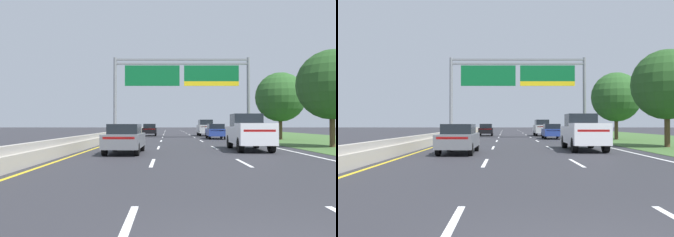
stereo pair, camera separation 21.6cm
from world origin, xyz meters
TOP-DOWN VIEW (x-y plane):
  - ground_plane at (0.00, 35.00)m, footprint 220.00×220.00m
  - lane_striping at (0.00, 34.54)m, footprint 11.96×106.00m
  - grass_verge_right at (13.95, 35.00)m, footprint 14.00×110.00m
  - median_barrier_concrete at (-6.60, 35.00)m, footprint 0.60×110.00m
  - overhead_sign_gantry at (0.30, 34.84)m, footprint 15.06×0.42m
  - pickup_truck_white at (3.63, 17.39)m, footprint 2.10×5.44m
  - car_silver_right_lane_suv at (3.68, 42.45)m, footprint 1.91×4.70m
  - car_black_left_lane_sedan at (-3.64, 42.54)m, footprint 1.91×4.44m
  - car_blue_right_lane_sedan at (3.78, 33.10)m, footprint 1.89×4.43m
  - car_grey_left_lane_sedan at (-3.52, 15.08)m, footprint 1.90×4.43m
  - roadside_tree_near at (9.86, 19.91)m, footprint 4.73×4.73m
  - roadside_tree_mid at (9.98, 31.23)m, footprint 4.91×4.91m

SIDE VIEW (x-z plane):
  - ground_plane at x=0.00m, z-range 0.00..0.00m
  - lane_striping at x=0.00m, z-range 0.00..0.01m
  - grass_verge_right at x=13.95m, z-range 0.00..0.02m
  - median_barrier_concrete at x=-6.60m, z-range -0.07..0.78m
  - car_black_left_lane_sedan at x=-3.64m, z-range 0.03..1.60m
  - car_blue_right_lane_sedan at x=3.78m, z-range 0.03..1.60m
  - car_grey_left_lane_sedan at x=-3.52m, z-range 0.03..1.60m
  - pickup_truck_white at x=3.63m, z-range -0.03..2.17m
  - car_silver_right_lane_suv at x=3.68m, z-range 0.04..2.15m
  - roadside_tree_near at x=9.86m, z-range 0.92..7.52m
  - roadside_tree_mid at x=9.98m, z-range 0.89..7.59m
  - overhead_sign_gantry at x=0.30m, z-range 1.94..10.82m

